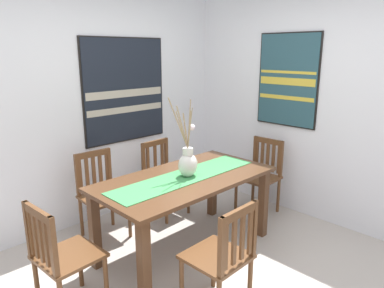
{
  "coord_description": "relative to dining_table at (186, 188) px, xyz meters",
  "views": [
    {
      "loc": [
        -1.9,
        -1.7,
        1.88
      ],
      "look_at": [
        0.32,
        0.55,
        1.06
      ],
      "focal_mm": 33.38,
      "sensor_mm": 36.0,
      "label": 1
    }
  ],
  "objects": [
    {
      "name": "ground_plane",
      "position": [
        -0.25,
        -0.56,
        -0.65
      ],
      "size": [
        6.4,
        6.4,
        0.03
      ],
      "primitive_type": "cube",
      "color": "#B2A89E"
    },
    {
      "name": "wall_back",
      "position": [
        -0.25,
        1.3,
        0.71
      ],
      "size": [
        6.4,
        0.12,
        2.7
      ],
      "primitive_type": "cube",
      "color": "silver",
      "rests_on": "ground_plane"
    },
    {
      "name": "wall_side",
      "position": [
        1.61,
        -0.56,
        0.71
      ],
      "size": [
        0.12,
        6.4,
        2.7
      ],
      "primitive_type": "cube",
      "color": "silver",
      "rests_on": "ground_plane"
    },
    {
      "name": "dining_table",
      "position": [
        0.0,
        0.0,
        0.0
      ],
      "size": [
        1.69,
        0.87,
        0.76
      ],
      "color": "#51331E",
      "rests_on": "ground_plane"
    },
    {
      "name": "table_runner",
      "position": [
        0.0,
        0.0,
        0.12
      ],
      "size": [
        1.56,
        0.36,
        0.01
      ],
      "primitive_type": "cube",
      "color": "#388447",
      "rests_on": "dining_table"
    },
    {
      "name": "centerpiece_vase",
      "position": [
        0.02,
        -0.01,
        0.26
      ],
      "size": [
        0.27,
        0.2,
        0.74
      ],
      "color": "silver",
      "rests_on": "dining_table"
    },
    {
      "name": "chair_0",
      "position": [
        -0.4,
        -0.8,
        -0.18
      ],
      "size": [
        0.43,
        0.43,
        0.87
      ],
      "color": "brown",
      "rests_on": "ground_plane"
    },
    {
      "name": "chair_1",
      "position": [
        -0.41,
        0.84,
        -0.17
      ],
      "size": [
        0.44,
        0.44,
        0.89
      ],
      "color": "brown",
      "rests_on": "ground_plane"
    },
    {
      "name": "chair_2",
      "position": [
        1.25,
        0.01,
        -0.17
      ],
      "size": [
        0.43,
        0.43,
        0.88
      ],
      "color": "brown",
      "rests_on": "ground_plane"
    },
    {
      "name": "chair_3",
      "position": [
        0.39,
        0.79,
        -0.18
      ],
      "size": [
        0.44,
        0.44,
        0.87
      ],
      "color": "brown",
      "rests_on": "ground_plane"
    },
    {
      "name": "chair_4",
      "position": [
        -1.22,
        0.01,
        -0.17
      ],
      "size": [
        0.45,
        0.45,
        0.87
      ],
      "color": "brown",
      "rests_on": "ground_plane"
    },
    {
      "name": "painting_on_back_wall",
      "position": [
        0.21,
        1.23,
        0.8
      ],
      "size": [
        1.09,
        0.05,
        1.19
      ],
      "color": "black"
    },
    {
      "name": "painting_on_side_wall",
      "position": [
        1.55,
        -0.08,
        0.92
      ],
      "size": [
        0.05,
        0.76,
        1.06
      ],
      "color": "black"
    }
  ]
}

